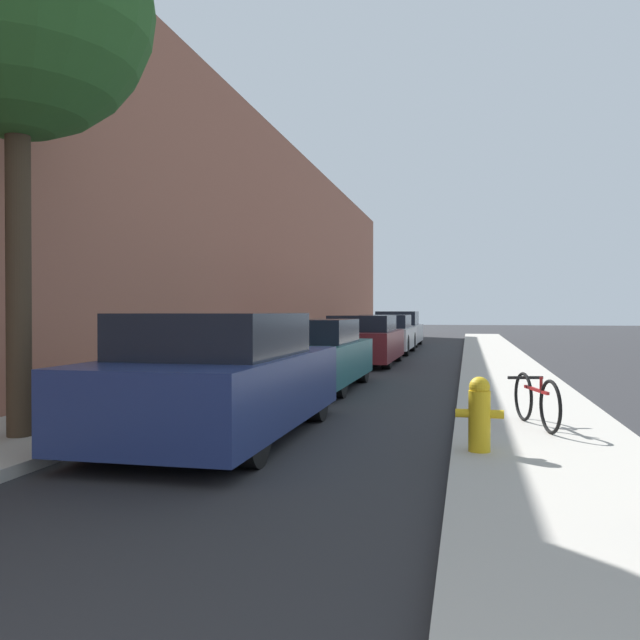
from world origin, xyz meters
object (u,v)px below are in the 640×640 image
Objects in this scene: bicycle at (536,400)px; parked_car_white at (387,335)px; parked_car_maroon at (364,341)px; fire_hydrant at (479,413)px; parked_car_silver at (398,330)px; street_tree_near at (17,4)px; parked_car_navy at (221,378)px; parked_car_teal at (310,355)px.

parked_car_white is at bearing 88.93° from bicycle.
parked_car_maroon is 5.99× the size of fire_hydrant.
parked_car_white reaches higher than fire_hydrant.
parked_car_white is 5.24m from parked_car_silver.
parked_car_white is 17.77m from street_tree_near.
parked_car_navy reaches higher than bicycle.
street_tree_near is (-1.99, -17.15, 4.20)m from parked_car_white.
parked_car_white is 0.72× the size of street_tree_near.
parked_car_maroon is at bearing -89.36° from parked_car_silver.
street_tree_near is at bearing -99.29° from parked_car_maroon.
parked_car_silver is at bearing 90.37° from parked_car_navy.
parked_car_navy is 1.00× the size of parked_car_maroon.
parked_car_navy is 5.08m from parked_car_teal.
street_tree_near is at bearing -106.93° from parked_car_teal.
parked_car_teal is 5.66m from bicycle.
parked_car_maroon is at bearing 80.71° from street_tree_near.
bicycle is at bearing 13.60° from parked_car_navy.
parked_car_silver is 0.67× the size of street_tree_near.
parked_car_teal is 0.94× the size of parked_car_maroon.
parked_car_maroon is 12.88m from street_tree_near.
parked_car_silver reaches higher than parked_car_maroon.
parked_car_navy is 1.06× the size of parked_car_silver.
parked_car_maroon is 1.06× the size of parked_car_silver.
street_tree_near reaches higher than parked_car_silver.
fire_hydrant is (4.95, 0.30, -4.37)m from street_tree_near.
parked_car_silver is at bearing 90.64° from parked_car_maroon.
street_tree_near reaches higher than parked_car_maroon.
parked_car_navy is 3.05m from fire_hydrant.
parked_car_navy is at bearing 167.20° from fire_hydrant.
parked_car_maroon is 5.14m from parked_car_white.
parked_car_white is 1.08× the size of parked_car_silver.
parked_car_maroon is (0.12, 5.96, 0.01)m from parked_car_teal.
fire_hydrant is (2.96, -16.85, -0.18)m from parked_car_white.
parked_car_silver is 5.66× the size of fire_hydrant.
parked_car_silver is (-0.12, 10.38, 0.04)m from parked_car_maroon.
parked_car_maroon is at bearing 90.11° from parked_car_navy.
parked_car_teal is 6.54m from fire_hydrant.
fire_hydrant is 0.50× the size of bicycle.
fire_hydrant is at bearing -61.61° from parked_car_teal.
parked_car_teal is at bearing 91.61° from parked_car_navy.
fire_hydrant is (2.97, -0.67, -0.21)m from parked_car_navy.
parked_car_teal is 5.96m from parked_car_maroon.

